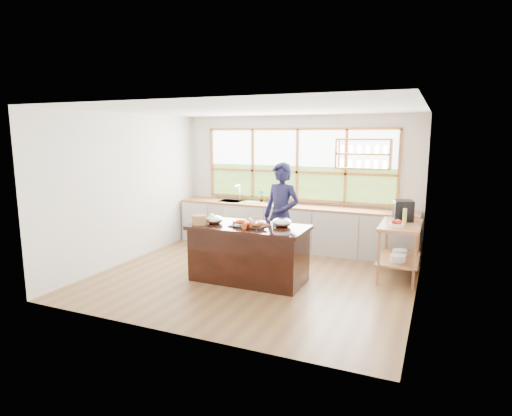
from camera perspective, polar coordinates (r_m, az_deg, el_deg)
The scene contains 18 objects.
ground_plane at distance 7.16m, azimuth -0.28°, elevation -9.11°, with size 5.00×5.00×0.00m, color brown.
room_shell at distance 7.25m, azimuth 1.52°, elevation 5.31°, with size 5.02×4.52×2.71m.
back_counter at distance 8.79m, azimuth 4.70°, elevation -2.48°, with size 4.90×0.63×0.90m.
right_shelf_unit at distance 7.31m, azimuth 18.63°, elevation -4.29°, with size 0.62×1.10×0.90m.
island at distance 6.85m, azimuth -0.96°, elevation -6.02°, with size 1.85×0.90×0.90m.
cook at distance 7.35m, azimuth 3.40°, elevation -1.13°, with size 0.68×0.44×1.86m, color #171739.
potted_plant at distance 8.98m, azimuth 0.69°, elevation 1.57°, with size 0.14×0.09×0.27m, color slate.
cutting_board at distance 9.00m, azimuth -0.24°, elevation 0.78°, with size 0.40×0.30×0.01m, color green.
espresso_machine at distance 7.51m, azimuth 19.02°, elevation -0.31°, with size 0.30×0.32×0.34m, color black.
wine_bottle at distance 7.21m, azimuth 19.21°, elevation -1.06°, with size 0.06×0.06×0.26m, color #ACC764.
fruit_bowl at distance 7.02m, azimuth 18.21°, elevation -2.00°, with size 0.23×0.23×0.11m.
slate_board at distance 6.71m, azimuth -0.88°, elevation -2.34°, with size 0.55×0.40×0.02m, color black.
lobster_pile at distance 6.66m, azimuth -0.82°, elevation -2.00°, with size 0.52×0.48×0.08m.
mixing_bowl_left at distance 6.93m, azimuth -5.55°, elevation -1.56°, with size 0.28×0.28×0.14m, color silver.
mixing_bowl_right at distance 6.68m, azimuth 3.47°, elevation -1.92°, with size 0.31×0.31×0.15m, color silver.
wine_glass at distance 6.30m, azimuth 0.07°, elevation -1.72°, with size 0.08×0.08×0.22m.
wicker_basket at distance 6.88m, azimuth -7.57°, elevation -1.56°, with size 0.23×0.23×0.15m, color #A06C42.
parchment_roll at distance 7.25m, azimuth -5.73°, elevation -1.22°, with size 0.08×0.08×0.30m, color white.
Camera 1 is at (2.72, -6.20, 2.33)m, focal length 30.00 mm.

